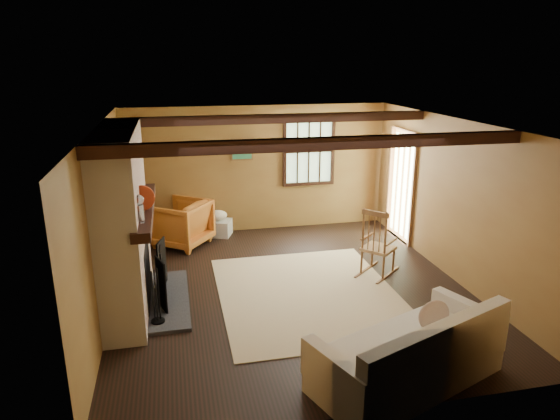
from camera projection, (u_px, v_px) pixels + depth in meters
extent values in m
plane|color=black|center=(291.00, 289.00, 7.29)|extent=(5.50, 5.50, 0.00)
cube|color=olive|center=(258.00, 169.00, 9.50)|extent=(5.00, 0.02, 2.40)
cube|color=olive|center=(365.00, 301.00, 4.37)|extent=(5.00, 0.02, 2.40)
cube|color=olive|center=(103.00, 223.00, 6.43)|extent=(0.02, 5.50, 2.40)
cube|color=olive|center=(454.00, 200.00, 7.44)|extent=(0.02, 5.50, 2.40)
cube|color=white|center=(292.00, 124.00, 6.58)|extent=(5.00, 5.50, 0.02)
cube|color=black|center=(318.00, 144.00, 5.48)|extent=(5.00, 0.12, 0.14)
cube|color=black|center=(274.00, 119.00, 7.73)|extent=(5.00, 0.12, 0.14)
cube|color=black|center=(309.00, 152.00, 9.59)|extent=(1.02, 0.06, 1.32)
cube|color=#B4D9A6|center=(309.00, 152.00, 9.62)|extent=(0.90, 0.01, 1.20)
cube|color=black|center=(309.00, 152.00, 9.60)|extent=(0.90, 0.03, 0.02)
cube|color=brown|center=(401.00, 186.00, 9.09)|extent=(0.06, 1.00, 2.06)
cube|color=#B4D9A6|center=(403.00, 186.00, 9.09)|extent=(0.01, 0.80, 1.85)
cube|color=brown|center=(242.00, 149.00, 9.30)|extent=(0.42, 0.03, 0.42)
cube|color=#28785E|center=(242.00, 149.00, 9.28)|extent=(0.36, 0.01, 0.36)
cube|color=#A1463E|center=(123.00, 221.00, 6.48)|extent=(0.50, 2.20, 2.40)
cube|color=black|center=(134.00, 274.00, 6.71)|extent=(0.38, 1.00, 0.85)
cube|color=#3B3C41|center=(169.00, 299.00, 6.92)|extent=(0.55, 1.80, 0.05)
cube|color=black|center=(145.00, 209.00, 6.49)|extent=(0.22, 2.30, 0.12)
cube|color=black|center=(161.00, 284.00, 6.52)|extent=(0.13, 0.34, 0.70)
cube|color=black|center=(162.00, 273.00, 6.85)|extent=(0.03, 0.35, 0.70)
cube|color=black|center=(162.00, 263.00, 7.19)|extent=(0.12, 0.34, 0.70)
cylinder|color=black|center=(158.00, 321.00, 6.28)|extent=(0.17, 0.17, 0.02)
cylinder|color=black|center=(153.00, 298.00, 6.14)|extent=(0.02, 0.02, 0.71)
cylinder|color=black|center=(156.00, 296.00, 6.18)|extent=(0.02, 0.02, 0.71)
cylinder|color=black|center=(159.00, 295.00, 6.22)|extent=(0.02, 0.02, 0.71)
cylinder|color=silver|center=(140.00, 214.00, 5.74)|extent=(0.10, 0.10, 0.21)
sphere|color=silver|center=(139.00, 200.00, 5.69)|extent=(0.12, 0.12, 0.12)
cylinder|color=#AF3314|center=(142.00, 198.00, 6.18)|extent=(0.32, 0.04, 0.32)
cube|color=black|center=(143.00, 199.00, 6.49)|extent=(0.26, 0.20, 0.13)
cylinder|color=black|center=(144.00, 193.00, 6.83)|extent=(0.08, 0.08, 0.10)
cylinder|color=black|center=(145.00, 189.00, 7.09)|extent=(0.07, 0.07, 0.07)
cube|color=#D7B68F|center=(308.00, 293.00, 7.14)|extent=(2.50, 3.00, 0.01)
cube|color=#A58650|center=(378.00, 249.00, 7.70)|extent=(0.61, 0.61, 0.05)
cube|color=brown|center=(375.00, 214.00, 7.38)|extent=(0.31, 0.35, 0.07)
cylinder|color=brown|center=(393.00, 260.00, 7.80)|extent=(0.03, 0.03, 0.40)
cylinder|color=brown|center=(372.00, 254.00, 8.01)|extent=(0.03, 0.03, 0.40)
cylinder|color=brown|center=(383.00, 267.00, 7.52)|extent=(0.03, 0.03, 0.40)
cylinder|color=brown|center=(362.00, 262.00, 7.72)|extent=(0.03, 0.03, 0.40)
cylinder|color=brown|center=(386.00, 235.00, 7.36)|extent=(0.03, 0.03, 0.69)
cylinder|color=brown|center=(363.00, 230.00, 7.57)|extent=(0.03, 0.03, 0.69)
cylinder|color=brown|center=(380.00, 235.00, 7.42)|extent=(0.02, 0.02, 0.57)
cylinder|color=brown|center=(374.00, 233.00, 7.47)|extent=(0.02, 0.02, 0.57)
cylinder|color=brown|center=(369.00, 232.00, 7.53)|extent=(0.02, 0.02, 0.57)
cube|color=brown|center=(391.00, 242.00, 7.54)|extent=(0.31, 0.28, 0.03)
cube|color=brown|center=(367.00, 236.00, 7.77)|extent=(0.31, 0.28, 0.03)
cube|color=brown|center=(388.00, 275.00, 7.72)|extent=(0.61, 0.54, 0.03)
cube|color=brown|center=(366.00, 269.00, 7.92)|extent=(0.61, 0.54, 0.03)
cube|color=silver|center=(406.00, 361.00, 5.17)|extent=(2.21, 1.58, 0.44)
cube|color=silver|center=(439.00, 351.00, 4.77)|extent=(1.93, 0.88, 0.55)
cube|color=silver|center=(336.00, 376.00, 4.60)|extent=(0.46, 0.90, 0.40)
cube|color=silver|center=(467.00, 318.00, 5.62)|extent=(0.46, 0.90, 0.40)
ellipsoid|color=silver|center=(434.00, 315.00, 5.42)|extent=(0.38, 0.25, 0.36)
cylinder|color=brown|center=(156.00, 236.00, 9.30)|extent=(0.39, 0.12, 0.12)
cylinder|color=brown|center=(163.00, 235.00, 9.33)|extent=(0.39, 0.12, 0.12)
cylinder|color=brown|center=(170.00, 235.00, 9.35)|extent=(0.39, 0.12, 0.12)
cylinder|color=brown|center=(156.00, 230.00, 9.27)|extent=(0.39, 0.12, 0.12)
cylinder|color=brown|center=(163.00, 229.00, 9.29)|extent=(0.39, 0.12, 0.12)
cylinder|color=brown|center=(170.00, 229.00, 9.32)|extent=(0.39, 0.12, 0.12)
cube|color=silver|center=(217.00, 228.00, 9.45)|extent=(0.60, 0.53, 0.30)
ellipsoid|color=silver|center=(217.00, 215.00, 9.38)|extent=(0.44, 0.39, 0.19)
imported|color=#BF6026|center=(181.00, 223.00, 8.88)|extent=(1.25, 1.25, 0.82)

